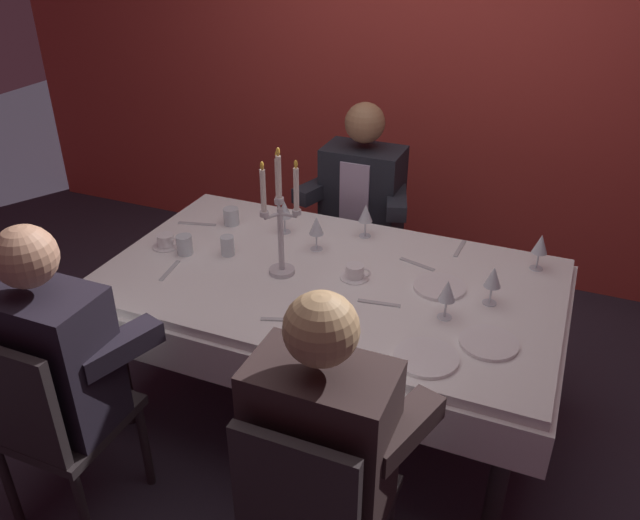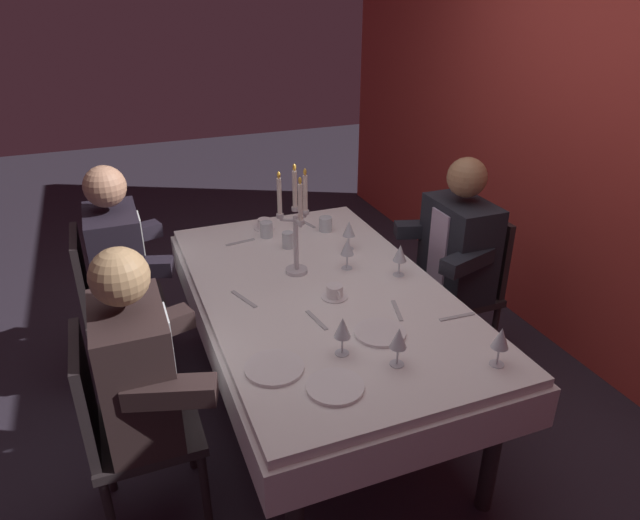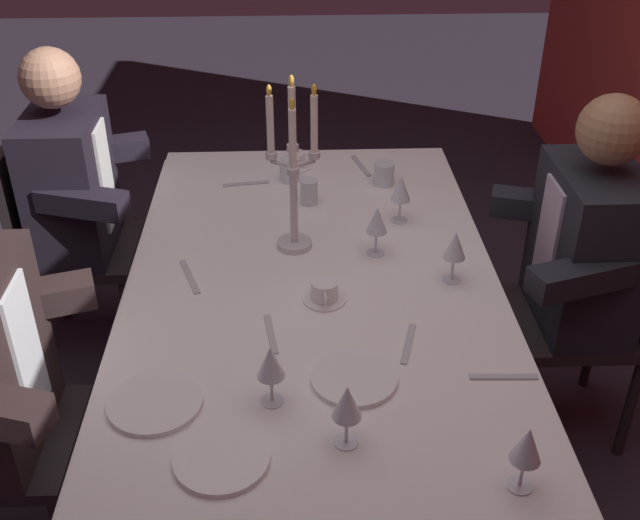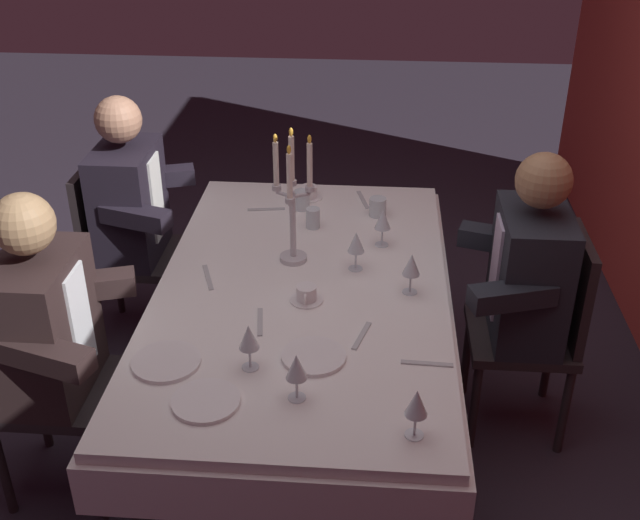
{
  "view_description": "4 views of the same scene",
  "coord_description": "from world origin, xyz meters",
  "px_view_note": "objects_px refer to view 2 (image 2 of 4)",
  "views": [
    {
      "loc": [
        0.86,
        -2.16,
        2.12
      ],
      "look_at": [
        -0.07,
        0.05,
        0.78
      ],
      "focal_mm": 35.81,
      "sensor_mm": 36.0,
      "label": 1
    },
    {
      "loc": [
        2.2,
        -0.87,
        2.05
      ],
      "look_at": [
        -0.11,
        0.04,
        0.83
      ],
      "focal_mm": 31.91,
      "sensor_mm": 36.0,
      "label": 2
    },
    {
      "loc": [
        1.89,
        -0.06,
        1.99
      ],
      "look_at": [
        -0.07,
        0.02,
        0.76
      ],
      "focal_mm": 42.97,
      "sensor_mm": 36.0,
      "label": 3
    },
    {
      "loc": [
        2.53,
        0.27,
        2.29
      ],
      "look_at": [
        -0.03,
        0.07,
        0.84
      ],
      "focal_mm": 43.82,
      "sensor_mm": 36.0,
      "label": 4
    }
  ],
  "objects_px": {
    "dinner_plate_1": "(380,333)",
    "seated_diner_2": "(134,371)",
    "dinner_plate_2": "(274,368)",
    "wine_glass_2": "(399,339)",
    "wine_glass_0": "(501,339)",
    "wine_glass_5": "(400,254)",
    "coffee_cup_0": "(335,292)",
    "candelabra": "(296,227)",
    "coffee_cup_1": "(264,224)",
    "water_tumbler_1": "(288,240)",
    "wine_glass_4": "(349,230)",
    "seated_diner_1": "(460,247)",
    "wine_glass_1": "(347,248)",
    "wine_glass_3": "(342,329)",
    "dining_table": "(321,310)",
    "water_tumbler_0": "(266,230)",
    "dinner_plate_0": "(335,387)",
    "seated_diner_0": "(116,259)",
    "water_tumbler_2": "(326,224)"
  },
  "relations": [
    {
      "from": "coffee_cup_1",
      "to": "wine_glass_0",
      "type": "bearing_deg",
      "value": 15.74
    },
    {
      "from": "wine_glass_3",
      "to": "water_tumbler_1",
      "type": "height_order",
      "value": "wine_glass_3"
    },
    {
      "from": "candelabra",
      "to": "dinner_plate_1",
      "type": "distance_m",
      "value": 0.71
    },
    {
      "from": "wine_glass_3",
      "to": "seated_diner_1",
      "type": "bearing_deg",
      "value": 124.25
    },
    {
      "from": "wine_glass_4",
      "to": "water_tumbler_0",
      "type": "height_order",
      "value": "wine_glass_4"
    },
    {
      "from": "wine_glass_1",
      "to": "coffee_cup_1",
      "type": "height_order",
      "value": "wine_glass_1"
    },
    {
      "from": "wine_glass_1",
      "to": "seated_diner_2",
      "type": "distance_m",
      "value": 1.19
    },
    {
      "from": "candelabra",
      "to": "dinner_plate_2",
      "type": "xyz_separation_m",
      "value": [
        0.72,
        -0.34,
        -0.24
      ]
    },
    {
      "from": "dinner_plate_0",
      "to": "wine_glass_0",
      "type": "relative_size",
      "value": 1.29
    },
    {
      "from": "candelabra",
      "to": "seated_diner_2",
      "type": "distance_m",
      "value": 1.02
    },
    {
      "from": "wine_glass_3",
      "to": "seated_diner_0",
      "type": "xyz_separation_m",
      "value": [
        -1.22,
        -0.77,
        -0.12
      ]
    },
    {
      "from": "wine_glass_2",
      "to": "coffee_cup_1",
      "type": "distance_m",
      "value": 1.46
    },
    {
      "from": "dining_table",
      "to": "wine_glass_4",
      "type": "relative_size",
      "value": 11.83
    },
    {
      "from": "wine_glass_0",
      "to": "water_tumbler_0",
      "type": "height_order",
      "value": "wine_glass_0"
    },
    {
      "from": "dinner_plate_0",
      "to": "seated_diner_2",
      "type": "xyz_separation_m",
      "value": [
        -0.38,
        -0.66,
        -0.01
      ]
    },
    {
      "from": "candelabra",
      "to": "coffee_cup_1",
      "type": "distance_m",
      "value": 0.63
    },
    {
      "from": "dining_table",
      "to": "water_tumbler_2",
      "type": "height_order",
      "value": "water_tumbler_2"
    },
    {
      "from": "dinner_plate_2",
      "to": "wine_glass_2",
      "type": "bearing_deg",
      "value": 72.28
    },
    {
      "from": "water_tumbler_1",
      "to": "seated_diner_2",
      "type": "relative_size",
      "value": 0.07
    },
    {
      "from": "candelabra",
      "to": "seated_diner_0",
      "type": "height_order",
      "value": "candelabra"
    },
    {
      "from": "wine_glass_1",
      "to": "wine_glass_3",
      "type": "xyz_separation_m",
      "value": [
        0.66,
        -0.32,
        -0.0
      ]
    },
    {
      "from": "water_tumbler_1",
      "to": "seated_diner_1",
      "type": "xyz_separation_m",
      "value": [
        0.33,
        0.89,
        -0.05
      ]
    },
    {
      "from": "wine_glass_4",
      "to": "water_tumbler_1",
      "type": "relative_size",
      "value": 1.83
    },
    {
      "from": "coffee_cup_1",
      "to": "seated_diner_0",
      "type": "xyz_separation_m",
      "value": [
        0.09,
        -0.84,
        -0.03
      ]
    },
    {
      "from": "wine_glass_2",
      "to": "water_tumbler_0",
      "type": "height_order",
      "value": "wine_glass_2"
    },
    {
      "from": "dinner_plate_1",
      "to": "coffee_cup_1",
      "type": "distance_m",
      "value": 1.25
    },
    {
      "from": "water_tumbler_1",
      "to": "wine_glass_4",
      "type": "bearing_deg",
      "value": 65.06
    },
    {
      "from": "candelabra",
      "to": "wine_glass_5",
      "type": "bearing_deg",
      "value": 65.21
    },
    {
      "from": "wine_glass_4",
      "to": "coffee_cup_1",
      "type": "height_order",
      "value": "wine_glass_4"
    },
    {
      "from": "dining_table",
      "to": "coffee_cup_1",
      "type": "height_order",
      "value": "coffee_cup_1"
    },
    {
      "from": "dinner_plate_1",
      "to": "seated_diner_2",
      "type": "distance_m",
      "value": 0.98
    },
    {
      "from": "dinner_plate_0",
      "to": "seated_diner_0",
      "type": "height_order",
      "value": "seated_diner_0"
    },
    {
      "from": "dinner_plate_2",
      "to": "wine_glass_5",
      "type": "distance_m",
      "value": 0.95
    },
    {
      "from": "dining_table",
      "to": "wine_glass_1",
      "type": "xyz_separation_m",
      "value": [
        -0.14,
        0.2,
        0.24
      ]
    },
    {
      "from": "wine_glass_0",
      "to": "coffee_cup_0",
      "type": "distance_m",
      "value": 0.8
    },
    {
      "from": "wine_glass_3",
      "to": "water_tumbler_0",
      "type": "relative_size",
      "value": 1.86
    },
    {
      "from": "dinner_plate_1",
      "to": "wine_glass_0",
      "type": "height_order",
      "value": "wine_glass_0"
    },
    {
      "from": "water_tumbler_2",
      "to": "wine_glass_4",
      "type": "bearing_deg",
      "value": 4.49
    },
    {
      "from": "candelabra",
      "to": "wine_glass_4",
      "type": "height_order",
      "value": "candelabra"
    },
    {
      "from": "wine_glass_0",
      "to": "water_tumbler_0",
      "type": "distance_m",
      "value": 1.55
    },
    {
      "from": "wine_glass_0",
      "to": "wine_glass_5",
      "type": "relative_size",
      "value": 1.0
    },
    {
      "from": "candelabra",
      "to": "seated_diner_0",
      "type": "relative_size",
      "value": 0.45
    },
    {
      "from": "water_tumbler_1",
      "to": "seated_diner_2",
      "type": "distance_m",
      "value": 1.21
    },
    {
      "from": "water_tumbler_0",
      "to": "seated_diner_2",
      "type": "bearing_deg",
      "value": -39.25
    },
    {
      "from": "water_tumbler_0",
      "to": "seated_diner_0",
      "type": "height_order",
      "value": "seated_diner_0"
    },
    {
      "from": "candelabra",
      "to": "dinner_plate_0",
      "type": "bearing_deg",
      "value": -10.68
    },
    {
      "from": "seated_diner_0",
      "to": "wine_glass_3",
      "type": "bearing_deg",
      "value": 32.27
    },
    {
      "from": "dinner_plate_0",
      "to": "wine_glass_1",
      "type": "distance_m",
      "value": 0.96
    },
    {
      "from": "dining_table",
      "to": "candelabra",
      "type": "xyz_separation_m",
      "value": [
        -0.2,
        -0.05,
        0.37
      ]
    },
    {
      "from": "dinner_plate_1",
      "to": "wine_glass_1",
      "type": "height_order",
      "value": "wine_glass_1"
    }
  ]
}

